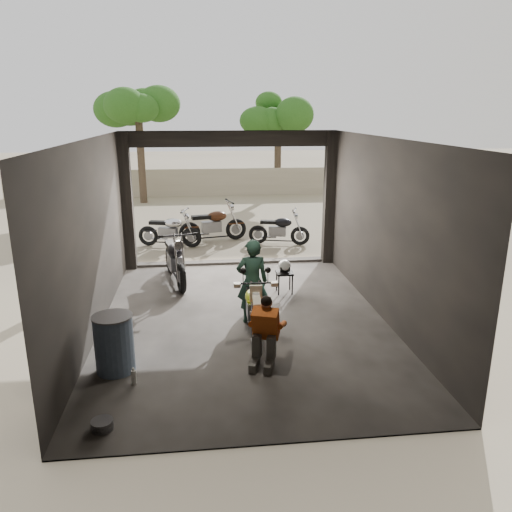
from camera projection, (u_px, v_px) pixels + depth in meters
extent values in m
plane|color=#7A6D56|center=(244.00, 321.00, 8.95)|extent=(80.00, 80.00, 0.00)
cube|color=#2D2B28|center=(244.00, 320.00, 8.95)|extent=(5.00, 7.00, 0.02)
plane|color=black|center=(243.00, 138.00, 8.06)|extent=(7.00, 7.00, 0.00)
cube|color=black|center=(274.00, 314.00, 5.17)|extent=(5.00, 0.02, 3.20)
cube|color=black|center=(93.00, 239.00, 8.23)|extent=(0.02, 7.00, 3.20)
cube|color=black|center=(385.00, 231.00, 8.78)|extent=(0.02, 7.00, 3.20)
cube|color=black|center=(127.00, 203.00, 11.47)|extent=(0.24, 0.24, 3.20)
cube|color=black|center=(329.00, 199.00, 11.99)|extent=(0.24, 0.24, 3.20)
cube|color=black|center=(229.00, 139.00, 11.37)|extent=(5.00, 0.16, 0.36)
cube|color=#2D2B28|center=(231.00, 262.00, 12.28)|extent=(5.00, 0.25, 0.08)
cube|color=gray|center=(215.00, 182.00, 22.14)|extent=(18.00, 0.30, 1.20)
cylinder|color=#382B1E|center=(141.00, 158.00, 20.05)|extent=(0.30, 0.30, 3.58)
ellipsoid|color=#1E4C14|center=(137.00, 100.00, 19.42)|extent=(2.20, 2.20, 3.14)
cylinder|color=#382B1E|center=(278.00, 158.00, 22.17)|extent=(0.30, 0.30, 3.20)
ellipsoid|color=#1E4C14|center=(278.00, 112.00, 21.61)|extent=(2.20, 2.20, 2.80)
imported|color=#162D25|center=(252.00, 282.00, 8.69)|extent=(0.56, 0.37, 1.53)
cube|color=black|center=(285.00, 273.00, 10.19)|extent=(0.33, 0.33, 0.04)
cylinder|color=black|center=(279.00, 286.00, 10.10)|extent=(0.03, 0.03, 0.45)
cylinder|color=black|center=(292.00, 285.00, 10.13)|extent=(0.03, 0.03, 0.45)
cylinder|color=black|center=(277.00, 281.00, 10.36)|extent=(0.03, 0.03, 0.45)
cylinder|color=black|center=(290.00, 281.00, 10.40)|extent=(0.03, 0.03, 0.45)
ellipsoid|color=silver|center=(284.00, 266.00, 10.19)|extent=(0.27, 0.28, 0.24)
cylinder|color=#455974|center=(114.00, 344.00, 7.10)|extent=(0.61, 0.61, 0.86)
cylinder|color=black|center=(369.00, 214.00, 13.26)|extent=(0.08, 0.08, 1.99)
cylinder|color=silver|center=(371.00, 183.00, 13.01)|extent=(0.72, 0.03, 0.72)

